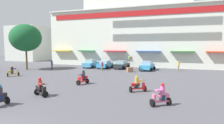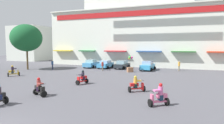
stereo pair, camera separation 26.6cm
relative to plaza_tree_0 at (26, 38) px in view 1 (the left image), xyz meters
The scene contains 17 objects.
ground_plane 18.59m from the plaza_tree_0, 23.36° to the right, with size 128.00×128.00×0.00m, color #55545B.
colonial_building 22.81m from the plaza_tree_0, 43.66° to the left, with size 37.18×15.43×21.22m.
flank_building_left 24.45m from the plaza_tree_0, 130.27° to the left, with size 9.73×10.20×9.71m.
plaza_tree_0 is the anchor object (origin of this frame).
parked_car_0 12.24m from the plaza_tree_0, 35.74° to the left, with size 2.38×4.39×1.54m.
parked_car_1 14.52m from the plaza_tree_0, 27.91° to the left, with size 2.42×4.14×1.44m.
parked_car_2 17.34m from the plaza_tree_0, 24.26° to the left, with size 2.49×4.29×1.47m.
parked_car_3 21.36m from the plaza_tree_0, 16.59° to the left, with size 2.53×4.14×1.57m.
scooter_rider_1 8.88m from the plaza_tree_0, 59.63° to the right, with size 1.37×1.44×1.49m.
scooter_rider_2 23.78m from the plaza_tree_0, 23.73° to the right, with size 1.54×1.22×1.46m.
scooter_rider_3 17.75m from the plaza_tree_0, 27.70° to the right, with size 0.92×1.53×1.49m.
scooter_rider_4 20.02m from the plaza_tree_0, 43.31° to the right, with size 1.45×0.96×1.52m.
scooter_rider_6 27.19m from the plaza_tree_0, 28.29° to the right, with size 1.45×1.23×1.57m.
pedestrian_0 26.28m from the plaza_tree_0, 15.48° to the left, with size 0.47×0.47×1.65m.
pedestrian_1 6.31m from the plaza_tree_0, 17.07° to the left, with size 0.49×0.49×1.73m.
pedestrian_2 14.06m from the plaza_tree_0, 12.89° to the left, with size 0.53×0.53×1.57m.
balloon_vendor_cart 18.46m from the plaza_tree_0, ahead, with size 1.07×1.04×2.59m.
Camera 1 is at (8.11, -5.33, 4.04)m, focal length 29.63 mm.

